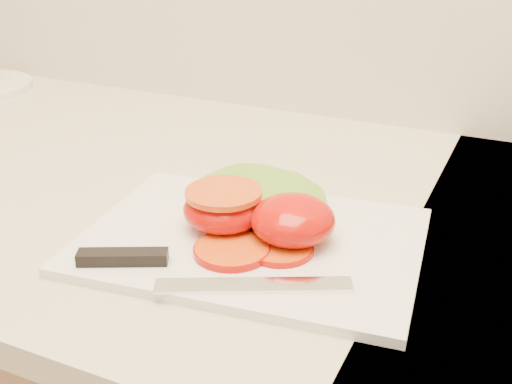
% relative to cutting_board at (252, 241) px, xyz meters
% --- Properties ---
extents(cutting_board, '(0.36, 0.28, 0.01)m').
position_rel_cutting_board_xyz_m(cutting_board, '(0.00, 0.00, 0.00)').
color(cutting_board, silver).
rests_on(cutting_board, counter).
extents(tomato_half_dome, '(0.08, 0.08, 0.05)m').
position_rel_cutting_board_xyz_m(tomato_half_dome, '(0.04, 0.01, 0.03)').
color(tomato_half_dome, '#C40D05').
rests_on(tomato_half_dome, cutting_board).
extents(tomato_half_cut, '(0.08, 0.08, 0.04)m').
position_rel_cutting_board_xyz_m(tomato_half_cut, '(-0.03, 0.01, 0.03)').
color(tomato_half_cut, '#C40D05').
rests_on(tomato_half_cut, cutting_board).
extents(tomato_slice_0, '(0.07, 0.07, 0.01)m').
position_rel_cutting_board_xyz_m(tomato_slice_0, '(-0.00, -0.04, 0.01)').
color(tomato_slice_0, orange).
rests_on(tomato_slice_0, cutting_board).
extents(tomato_slice_1, '(0.06, 0.06, 0.01)m').
position_rel_cutting_board_xyz_m(tomato_slice_1, '(0.04, -0.02, 0.01)').
color(tomato_slice_1, orange).
rests_on(tomato_slice_1, cutting_board).
extents(lettuce_leaf_0, '(0.17, 0.13, 0.03)m').
position_rel_cutting_board_xyz_m(lettuce_leaf_0, '(-0.02, 0.07, 0.02)').
color(lettuce_leaf_0, '#6BB530').
rests_on(lettuce_leaf_0, cutting_board).
extents(knife, '(0.25, 0.10, 0.01)m').
position_rel_cutting_board_xyz_m(knife, '(-0.04, -0.09, 0.01)').
color(knife, silver).
rests_on(knife, cutting_board).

